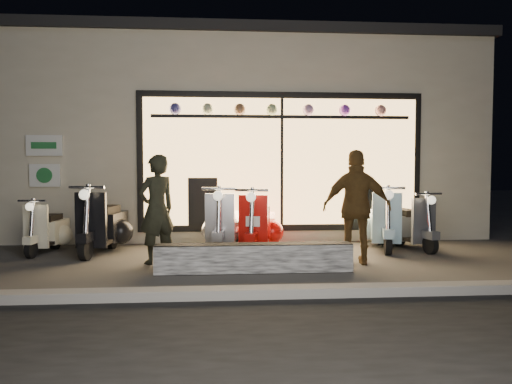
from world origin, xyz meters
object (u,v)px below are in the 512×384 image
scooter_silver (224,225)px  scooter_red (259,226)px  graffiti_barrier (254,258)px  woman (357,207)px  man (157,209)px

scooter_silver → scooter_red: (0.60, -0.17, -0.01)m
graffiti_barrier → scooter_red: bearing=83.0°
graffiti_barrier → scooter_silver: size_ratio=1.80×
scooter_red → woman: 1.91m
scooter_silver → woman: woman is taller
graffiti_barrier → scooter_silver: bearing=102.0°
scooter_red → woman: woman is taller
scooter_red → man: size_ratio=0.91×
graffiti_barrier → woman: (1.58, 0.44, 0.66)m
graffiti_barrier → woman: 1.77m
graffiti_barrier → man: size_ratio=1.66×
graffiti_barrier → man: bearing=152.3°
graffiti_barrier → scooter_red: 1.73m
scooter_silver → man: 1.57m
scooter_silver → scooter_red: scooter_silver is taller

